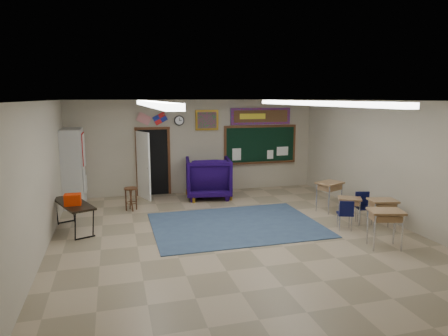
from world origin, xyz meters
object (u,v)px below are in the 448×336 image
object	(u,v)px
folding_table	(74,215)
student_desk_front_left	(349,209)
wooden_stool	(131,199)
wingback_armchair	(208,177)
student_desk_front_right	(329,195)

from	to	relation	value
folding_table	student_desk_front_left	bearing A→B (deg)	-32.96
student_desk_front_left	wooden_stool	size ratio (longest dim) A/B	1.06
student_desk_front_left	wingback_armchair	bearing A→B (deg)	156.28
wooden_stool	student_desk_front_right	bearing A→B (deg)	-16.40
wingback_armchair	student_desk_front_right	distance (m)	3.69
folding_table	wooden_stool	bearing A→B (deg)	23.18
wingback_armchair	student_desk_front_left	xyz separation A→B (m)	(2.73, -3.48, -0.26)
wingback_armchair	student_desk_front_right	size ratio (longest dim) A/B	1.68
wingback_armchair	student_desk_front_left	distance (m)	4.43
wooden_stool	student_desk_front_left	bearing A→B (deg)	-27.22
student_desk_front_left	student_desk_front_right	distance (m)	1.11
student_desk_front_right	wooden_stool	xyz separation A→B (m)	(-5.20, 1.53, -0.12)
student_desk_front_right	folding_table	bearing A→B (deg)	154.54
wooden_stool	wingback_armchair	bearing A→B (deg)	19.66
student_desk_front_right	folding_table	distance (m)	6.56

